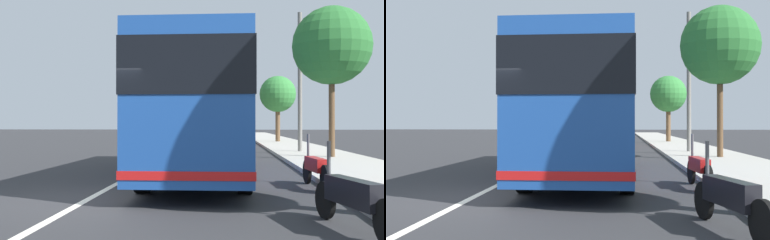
% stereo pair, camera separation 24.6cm
% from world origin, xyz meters
% --- Properties ---
extents(ground_plane, '(220.00, 220.00, 0.00)m').
position_xyz_m(ground_plane, '(0.00, 0.00, 0.00)').
color(ground_plane, '#2D2D30').
extents(sidewalk_curb, '(110.00, 3.60, 0.14)m').
position_xyz_m(sidewalk_curb, '(10.00, -6.87, 0.07)').
color(sidewalk_curb, '#B2ADA3').
rests_on(sidewalk_curb, ground).
extents(lane_divider_line, '(110.00, 0.16, 0.01)m').
position_xyz_m(lane_divider_line, '(10.00, 0.00, 0.00)').
color(lane_divider_line, silver).
rests_on(lane_divider_line, ground).
extents(coach_bus, '(11.27, 2.57, 3.44)m').
position_xyz_m(coach_bus, '(4.61, -2.03, 2.00)').
color(coach_bus, '#1E4C9E').
rests_on(coach_bus, ground).
extents(motorcycle_angled, '(2.30, 0.64, 1.25)m').
position_xyz_m(motorcycle_angled, '(-2.38, -4.55, 0.47)').
color(motorcycle_angled, black).
rests_on(motorcycle_angled, ground).
extents(motorcycle_mid_row, '(2.22, 0.34, 1.26)m').
position_xyz_m(motorcycle_mid_row, '(2.10, -4.86, 0.47)').
color(motorcycle_mid_row, black).
rests_on(motorcycle_mid_row, ground).
extents(car_far_distant, '(4.21, 1.85, 1.43)m').
position_xyz_m(car_far_distant, '(23.14, -1.98, 0.68)').
color(car_far_distant, red).
rests_on(car_far_distant, ground).
extents(car_behind_bus, '(4.14, 2.00, 1.48)m').
position_xyz_m(car_behind_bus, '(33.87, 2.75, 0.70)').
color(car_behind_bus, red).
rests_on(car_behind_bus, ground).
extents(roadside_tree_mid_block, '(3.28, 3.28, 6.42)m').
position_xyz_m(roadside_tree_mid_block, '(10.76, -7.13, 4.76)').
color(roadside_tree_mid_block, brown).
rests_on(roadside_tree_mid_block, ground).
extents(roadside_tree_far_block, '(2.83, 2.83, 5.24)m').
position_xyz_m(roadside_tree_far_block, '(27.76, -6.69, 3.79)').
color(roadside_tree_far_block, brown).
rests_on(roadside_tree_far_block, ground).
extents(utility_pole, '(0.22, 0.22, 7.11)m').
position_xyz_m(utility_pole, '(14.66, -6.41, 3.55)').
color(utility_pole, slate).
rests_on(utility_pole, ground).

